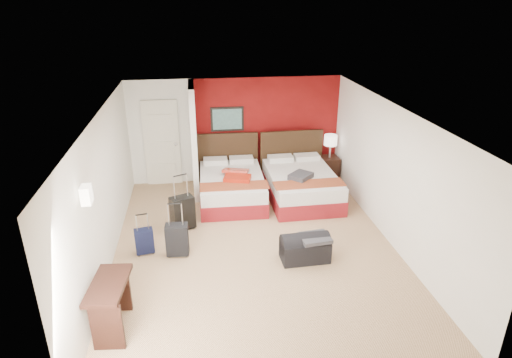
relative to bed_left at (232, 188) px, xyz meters
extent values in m
plane|color=tan|center=(0.23, -2.02, -0.30)|extent=(6.50, 6.50, 0.00)
cube|color=white|center=(0.23, 1.23, 0.95)|extent=(5.00, 0.04, 2.50)
cube|color=white|center=(-2.27, -2.02, 0.95)|extent=(0.04, 6.50, 2.50)
cube|color=black|center=(0.03, 1.17, 1.25)|extent=(0.78, 0.03, 0.58)
cube|color=white|center=(-2.15, -3.52, 1.60)|extent=(0.12, 0.20, 0.24)
cube|color=maroon|center=(0.98, 1.21, 0.95)|extent=(3.50, 0.04, 2.50)
cube|color=silver|center=(-0.77, 0.59, 0.95)|extent=(0.12, 1.20, 2.50)
cube|color=silver|center=(-1.52, 1.18, 0.73)|extent=(0.82, 0.06, 2.05)
cube|color=silver|center=(0.00, 0.00, 0.00)|extent=(1.44, 2.02, 0.60)
cube|color=silver|center=(1.54, -0.15, 0.01)|extent=(1.48, 2.09, 0.62)
cube|color=#AF210F|center=(0.10, -0.10, 0.35)|extent=(0.74, 0.88, 0.10)
cube|color=#3C3C41|center=(1.44, -0.45, 0.38)|extent=(0.60, 0.60, 0.11)
cube|color=black|center=(2.46, 0.78, 0.01)|extent=(0.45, 0.45, 0.61)
cylinder|color=silver|center=(2.46, 0.78, 0.59)|extent=(0.34, 0.34, 0.56)
cube|color=black|center=(-1.07, -1.16, 0.03)|extent=(0.51, 0.43, 0.65)
cube|color=black|center=(-1.15, -2.09, -0.01)|extent=(0.40, 0.26, 0.57)
cube|color=black|center=(-1.73, -1.95, -0.08)|extent=(0.35, 0.25, 0.44)
cube|color=black|center=(1.02, -2.56, -0.09)|extent=(0.84, 0.47, 0.42)
cube|color=#3A3A3F|center=(1.17, -2.61, 0.15)|extent=(0.54, 0.47, 0.07)
cube|color=black|center=(-1.99, -3.83, 0.08)|extent=(0.54, 0.94, 0.75)
camera|label=1|loc=(-0.73, -8.80, 3.95)|focal=30.59mm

